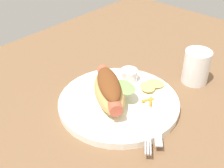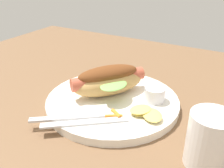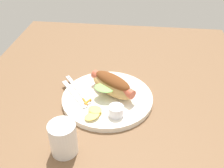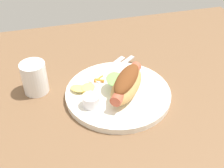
{
  "view_description": "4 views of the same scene",
  "coord_description": "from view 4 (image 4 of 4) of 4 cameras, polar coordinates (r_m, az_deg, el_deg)",
  "views": [
    {
      "loc": [
        42.44,
        34.26,
        41.65
      ],
      "look_at": [
        4.06,
        -0.31,
        5.89
      ],
      "focal_mm": 47.13,
      "sensor_mm": 36.0,
      "label": 1
    },
    {
      "loc": [
        -19.36,
        40.18,
        27.42
      ],
      "look_at": [
        2.92,
        1.17,
        5.02
      ],
      "focal_mm": 40.97,
      "sensor_mm": 36.0,
      "label": 2
    },
    {
      "loc": [
        -57.15,
        -7.57,
        49.65
      ],
      "look_at": [
        2.91,
        -0.63,
        6.26
      ],
      "focal_mm": 41.84,
      "sensor_mm": 36.0,
      "label": 3
    },
    {
      "loc": [
        -13.23,
        -53.81,
        48.27
      ],
      "look_at": [
        1.13,
        -0.27,
        5.08
      ],
      "focal_mm": 46.28,
      "sensor_mm": 36.0,
      "label": 4
    }
  ],
  "objects": [
    {
      "name": "fork",
      "position": [
        0.81,
        0.68,
        2.96
      ],
      "size": [
        13.79,
        10.7,
        0.4
      ],
      "rotation": [
        0.0,
        0.0,
        0.64
      ],
      "color": "silver",
      "rests_on": "plate"
    },
    {
      "name": "chips_pile",
      "position": [
        0.74,
        -5.52,
        -0.86
      ],
      "size": [
        7.73,
        5.81,
        1.34
      ],
      "color": "#E9CF62",
      "rests_on": "plate"
    },
    {
      "name": "plate",
      "position": [
        0.74,
        1.2,
        -1.9
      ],
      "size": [
        26.88,
        26.88,
        1.6
      ],
      "primitive_type": "cylinder",
      "color": "white",
      "rests_on": "ground_plane"
    },
    {
      "name": "hot_dog",
      "position": [
        0.71,
        2.85,
        0.13
      ],
      "size": [
        13.97,
        15.8,
        6.14
      ],
      "rotation": [
        0.0,
        0.0,
        0.93
      ],
      "color": "tan",
      "rests_on": "plate"
    },
    {
      "name": "ground_plane",
      "position": [
        0.74,
        -0.9,
        -3.66
      ],
      "size": [
        120.0,
        90.0,
        1.8
      ],
      "primitive_type": "cube",
      "color": "brown"
    },
    {
      "name": "sauce_ramekin",
      "position": [
        0.69,
        -4.19,
        -3.32
      ],
      "size": [
        4.11,
        4.11,
        2.8
      ],
      "primitive_type": "cylinder",
      "color": "white",
      "rests_on": "plate"
    },
    {
      "name": "knife",
      "position": [
        0.81,
        -0.87,
        3.0
      ],
      "size": [
        12.83,
        10.48,
        0.36
      ],
      "primitive_type": "cube",
      "rotation": [
        0.0,
        0.0,
        0.66
      ],
      "color": "silver",
      "rests_on": "plate"
    },
    {
      "name": "drinking_cup",
      "position": [
        0.76,
        -15.07,
        1.2
      ],
      "size": [
        6.41,
        6.41,
        8.45
      ],
      "primitive_type": "cylinder",
      "color": "white",
      "rests_on": "ground_plane"
    },
    {
      "name": "carrot_garnish",
      "position": [
        0.77,
        -2.57,
        0.86
      ],
      "size": [
        3.0,
        2.9,
        0.75
      ],
      "color": "orange",
      "rests_on": "plate"
    }
  ]
}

